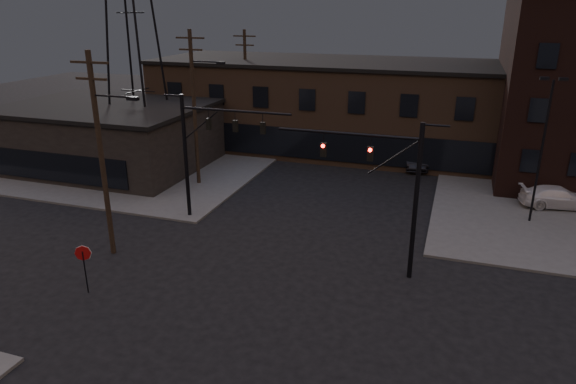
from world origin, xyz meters
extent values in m
plane|color=black|center=(0.00, 0.00, 0.00)|extent=(140.00, 140.00, 0.00)
cube|color=#474744|center=(-22.00, 22.00, 0.07)|extent=(30.00, 30.00, 0.15)
cube|color=#503A2A|center=(0.00, 28.00, 4.00)|extent=(40.00, 12.00, 8.00)
cube|color=black|center=(-20.00, 16.00, 2.50)|extent=(16.00, 12.00, 5.00)
cylinder|color=black|center=(6.50, 4.50, 4.00)|extent=(0.24, 0.24, 8.00)
cylinder|color=black|center=(3.00, 4.50, 7.20)|extent=(7.00, 0.14, 0.14)
cube|color=#FF140C|center=(4.17, 4.50, 6.30)|extent=(0.28, 0.22, 0.70)
cube|color=#FF140C|center=(1.83, 4.50, 6.30)|extent=(0.28, 0.22, 0.70)
cylinder|color=black|center=(-8.00, 8.00, 4.00)|extent=(0.24, 0.24, 8.00)
cylinder|color=black|center=(-4.50, 8.00, 7.20)|extent=(7.00, 0.14, 0.14)
cube|color=black|center=(-6.25, 8.00, 6.30)|extent=(0.28, 0.22, 0.70)
cube|color=black|center=(-4.50, 8.00, 6.30)|extent=(0.28, 0.22, 0.70)
cube|color=black|center=(-2.75, 8.00, 6.30)|extent=(0.28, 0.22, 0.70)
cylinder|color=black|center=(-8.00, -2.00, 1.10)|extent=(0.06, 0.06, 2.20)
cylinder|color=maroon|center=(-8.00, -1.98, 2.10)|extent=(0.72, 0.33, 0.76)
cylinder|color=black|center=(-9.50, 2.00, 5.50)|extent=(0.28, 0.28, 11.00)
cube|color=black|center=(-9.50, 2.00, 10.40)|extent=(2.20, 0.12, 0.12)
cube|color=black|center=(-9.50, 2.00, 9.60)|extent=(1.80, 0.12, 0.12)
cube|color=black|center=(-7.20, 2.00, 8.75)|extent=(0.60, 0.25, 0.18)
cylinder|color=black|center=(-10.50, 14.00, 5.75)|extent=(0.28, 0.28, 11.50)
cube|color=black|center=(-10.50, 14.00, 10.90)|extent=(2.20, 0.12, 0.12)
cube|color=black|center=(-10.50, 14.00, 10.10)|extent=(1.80, 0.12, 0.12)
cube|color=black|center=(-8.20, 14.00, 9.25)|extent=(0.60, 0.25, 0.18)
cylinder|color=black|center=(-11.50, 26.00, 5.50)|extent=(0.28, 0.28, 11.00)
cube|color=black|center=(-11.50, 26.00, 10.40)|extent=(2.20, 0.12, 0.12)
cube|color=black|center=(-11.50, 26.00, 9.60)|extent=(1.80, 0.12, 0.12)
cylinder|color=black|center=(13.00, 14.00, 4.50)|extent=(0.14, 0.14, 9.00)
cube|color=black|center=(12.50, 14.00, 9.05)|extent=(0.50, 0.28, 0.18)
cube|color=black|center=(13.50, 14.00, 9.05)|extent=(0.50, 0.28, 0.18)
imported|color=black|center=(13.92, 22.45, 0.93)|extent=(4.93, 3.26, 1.56)
imported|color=silver|center=(14.97, 17.16, 0.86)|extent=(5.15, 2.83, 1.41)
imported|color=black|center=(4.84, 24.00, 0.83)|extent=(2.68, 5.28, 1.66)
camera|label=1|loc=(8.02, -19.37, 13.01)|focal=32.00mm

